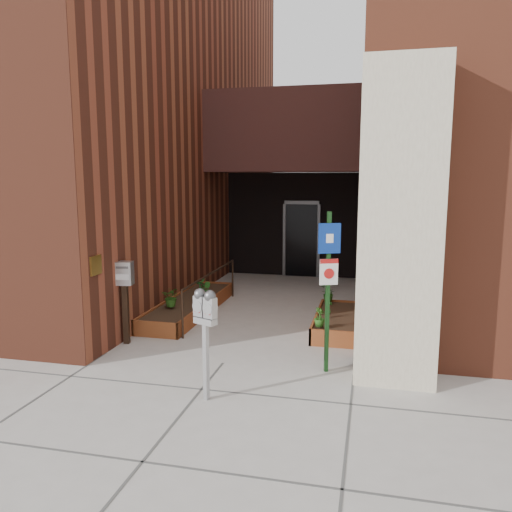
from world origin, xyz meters
The scene contains 15 objects.
ground centered at (0.00, 0.00, 0.00)m, with size 80.00×80.00×0.00m, color #9E9991.
architecture centered at (-0.18, 6.89, 4.98)m, with size 20.00×14.60×10.00m.
planter_left centered at (-1.55, 2.70, 0.13)m, with size 0.90×3.60×0.30m.
planter_right centered at (1.60, 2.20, 0.13)m, with size 0.80×2.20×0.30m.
handrail centered at (-1.05, 2.65, 0.75)m, with size 0.04×3.34×0.90m.
parking_meter centered at (0.17, -1.27, 1.13)m, with size 0.34×0.23×1.46m.
sign_post centered at (1.60, 0.02, 1.46)m, with size 0.31×0.14×2.37m.
payment_dropbox centered at (-1.90, 0.53, 1.04)m, with size 0.32×0.26×1.44m.
shrub_left_a centered at (-1.66, 1.99, 0.50)m, with size 0.36×0.36×0.40m, color #295919.
shrub_left_b centered at (-1.25, 2.96, 0.46)m, with size 0.18×0.18×0.32m, color #1F5518.
shrub_left_c centered at (-1.43, 3.05, 0.46)m, with size 0.18×0.18×0.32m, color #17511A.
shrub_left_d centered at (-1.48, 3.35, 0.46)m, with size 0.17×0.17×0.32m, color #20611B.
shrub_right_a centered at (1.36, 1.30, 0.47)m, with size 0.19×0.19×0.33m, color #265819.
shrub_right_b centered at (1.45, 2.02, 0.45)m, with size 0.16×0.16×0.30m, color #1D5719.
shrub_right_c centered at (1.35, 3.10, 0.47)m, with size 0.31×0.31×0.35m, color #1F5017.
Camera 1 is at (2.18, -7.08, 2.84)m, focal length 35.00 mm.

